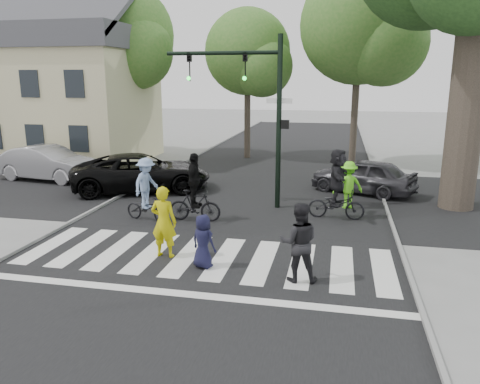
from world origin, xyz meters
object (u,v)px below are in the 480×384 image
object	(u,v)px
traffic_signal	(255,98)
cyclist_left	(147,194)
car_grey	(363,176)
pedestrian_woman	(164,222)
pedestrian_adult	(299,242)
car_silver	(47,163)
car_suv	(142,173)
cyclist_right	(337,188)
cyclist_mid	(194,193)
pedestrian_child	(203,241)

from	to	relation	value
traffic_signal	cyclist_left	size ratio (longest dim) A/B	2.87
traffic_signal	car_grey	size ratio (longest dim) A/B	1.44
pedestrian_woman	pedestrian_adult	distance (m)	3.63
traffic_signal	car_grey	xyz separation A→B (m)	(3.95, 2.93, -3.19)
car_silver	car_grey	world-z (taller)	car_silver
car_suv	car_silver	xyz separation A→B (m)	(-5.09, 1.11, 0.01)
traffic_signal	pedestrian_woman	world-z (taller)	traffic_signal
cyclist_left	cyclist_right	world-z (taller)	cyclist_right
car_suv	car_silver	world-z (taller)	car_silver
traffic_signal	cyclist_mid	size ratio (longest dim) A/B	2.67
pedestrian_adult	car_grey	bearing A→B (deg)	-108.59
traffic_signal	car_suv	bearing A→B (deg)	164.39
cyclist_left	cyclist_mid	size ratio (longest dim) A/B	0.93
pedestrian_adult	cyclist_mid	distance (m)	5.45
pedestrian_woman	pedestrian_child	size ratio (longest dim) A/B	1.40
cyclist_mid	cyclist_left	bearing A→B (deg)	-168.10
pedestrian_child	pedestrian_adult	world-z (taller)	pedestrian_adult
car_grey	cyclist_mid	bearing A→B (deg)	-24.04
cyclist_left	car_grey	bearing A→B (deg)	37.66
pedestrian_woman	car_silver	xyz separation A→B (m)	(-8.66, 7.88, -0.16)
cyclist_right	car_grey	size ratio (longest dim) A/B	0.56
pedestrian_woman	cyclist_right	distance (m)	6.19
pedestrian_adult	car_suv	bearing A→B (deg)	-54.07
traffic_signal	cyclist_mid	xyz separation A→B (m)	(-1.58, -2.18, -2.98)
pedestrian_woman	cyclist_left	world-z (taller)	cyclist_left
cyclist_mid	pedestrian_woman	bearing A→B (deg)	-86.83
pedestrian_woman	cyclist_left	bearing A→B (deg)	-55.30
car_silver	traffic_signal	bearing A→B (deg)	-96.53
pedestrian_adult	cyclist_mid	xyz separation A→B (m)	(-3.72, 3.98, -0.01)
pedestrian_child	cyclist_left	xyz separation A→B (m)	(-2.89, 3.37, 0.23)
traffic_signal	pedestrian_adult	xyz separation A→B (m)	(2.14, -6.16, -2.97)
pedestrian_adult	cyclist_right	distance (m)	5.26
pedestrian_adult	traffic_signal	bearing A→B (deg)	-78.21
pedestrian_adult	cyclist_right	world-z (taller)	cyclist_right
car_silver	car_grey	xyz separation A→B (m)	(14.01, 0.43, -0.08)
cyclist_mid	pedestrian_child	bearing A→B (deg)	-69.59
traffic_signal	cyclist_right	bearing A→B (deg)	-18.24
traffic_signal	cyclist_right	distance (m)	4.21
cyclist_mid	car_silver	distance (m)	9.69
cyclist_mid	car_suv	world-z (taller)	cyclist_mid
pedestrian_woman	pedestrian_child	distance (m)	1.32
cyclist_right	car_suv	distance (m)	8.26
cyclist_right	car_silver	distance (m)	13.45
pedestrian_adult	cyclist_right	xyz separation A→B (m)	(0.79, 5.20, 0.11)
traffic_signal	cyclist_left	xyz separation A→B (m)	(-3.09, -2.50, -3.00)
car_silver	car_grey	size ratio (longest dim) A/B	1.15
traffic_signal	cyclist_left	distance (m)	4.98
pedestrian_child	car_silver	bearing A→B (deg)	-17.94
cyclist_mid	car_grey	xyz separation A→B (m)	(5.53, 5.11, -0.21)
traffic_signal	pedestrian_child	world-z (taller)	traffic_signal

